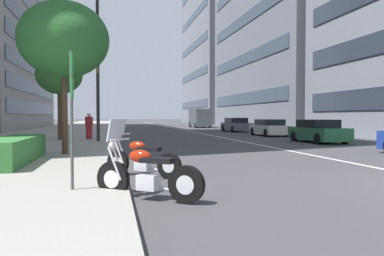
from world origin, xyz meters
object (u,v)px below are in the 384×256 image
(street_tree_mid_sidewalk, at_px, (59,75))
(parking_sign_by_curb, at_px, (72,103))
(car_mid_block_traffic, at_px, (318,132))
(delivery_van_ahead, at_px, (200,118))
(street_tree_by_lamp_post, at_px, (64,40))
(motorcycle_under_tarp, at_px, (146,175))
(car_following_behind, at_px, (236,125))
(street_lamp_with_banners, at_px, (104,52))
(motorcycle_second_in_row, at_px, (141,159))
(car_approaching_light, at_px, (269,128))
(pedestrian_on_plaza, at_px, (89,126))

(street_tree_mid_sidewalk, bearing_deg, parking_sign_by_curb, -172.03)
(car_mid_block_traffic, bearing_deg, delivery_van_ahead, 0.14)
(street_tree_by_lamp_post, bearing_deg, motorcycle_under_tarp, -163.35)
(motorcycle_under_tarp, distance_m, car_following_behind, 31.59)
(car_mid_block_traffic, bearing_deg, street_tree_by_lamp_post, 113.20)
(car_following_behind, distance_m, street_lamp_with_banners, 19.61)
(motorcycle_second_in_row, distance_m, street_tree_by_lamp_post, 6.79)
(street_tree_mid_sidewalk, bearing_deg, car_approaching_light, -74.02)
(delivery_van_ahead, xyz_separation_m, street_tree_mid_sidewalk, (-27.32, 14.77, 2.64))
(motorcycle_under_tarp, xyz_separation_m, street_lamp_with_banners, (14.93, 1.00, 4.61))
(motorcycle_second_in_row, distance_m, car_following_behind, 29.00)
(motorcycle_under_tarp, xyz_separation_m, car_approaching_light, (21.31, -11.45, 0.17))
(parking_sign_by_curb, height_order, street_tree_mid_sidewalk, street_tree_mid_sidewalk)
(car_approaching_light, distance_m, car_following_behind, 8.15)
(motorcycle_under_tarp, xyz_separation_m, motorcycle_second_in_row, (2.75, -0.11, -0.01))
(car_mid_block_traffic, height_order, street_tree_mid_sidewalk, street_tree_mid_sidewalk)
(delivery_van_ahead, height_order, street_lamp_with_banners, street_lamp_with_banners)
(street_tree_by_lamp_post, bearing_deg, pedestrian_on_plaza, -2.04)
(motorcycle_under_tarp, height_order, pedestrian_on_plaza, pedestrian_on_plaza)
(motorcycle_second_in_row, height_order, delivery_van_ahead, delivery_van_ahead)
(delivery_van_ahead, bearing_deg, car_approaching_light, -179.36)
(street_tree_by_lamp_post, bearing_deg, car_approaching_light, -45.46)
(car_mid_block_traffic, distance_m, car_approaching_light, 7.74)
(motorcycle_second_in_row, bearing_deg, motorcycle_under_tarp, 126.14)
(car_approaching_light, distance_m, delivery_van_ahead, 23.01)
(parking_sign_by_curb, bearing_deg, car_mid_block_traffic, -43.85)
(delivery_van_ahead, xyz_separation_m, pedestrian_on_plaza, (-27.16, 13.09, -0.40))
(motorcycle_under_tarp, bearing_deg, parking_sign_by_curb, 15.69)
(car_mid_block_traffic, xyz_separation_m, delivery_van_ahead, (30.73, 0.11, 0.70))
(pedestrian_on_plaza, bearing_deg, street_tree_by_lamp_post, -25.21)
(motorcycle_under_tarp, relative_size, pedestrian_on_plaza, 1.19)
(motorcycle_second_in_row, height_order, car_mid_block_traffic, motorcycle_second_in_row)
(motorcycle_second_in_row, xyz_separation_m, street_tree_by_lamp_post, (5.01, 2.43, 3.89))
(pedestrian_on_plaza, bearing_deg, street_tree_mid_sidewalk, -107.47)
(car_following_behind, bearing_deg, car_approaching_light, 178.89)
(car_mid_block_traffic, distance_m, street_tree_mid_sidewalk, 15.62)
(car_following_behind, relative_size, street_tree_mid_sidewalk, 0.89)
(motorcycle_under_tarp, height_order, car_approaching_light, motorcycle_under_tarp)
(street_tree_by_lamp_post, xyz_separation_m, pedestrian_on_plaza, (9.39, -0.33, -3.38))
(street_lamp_with_banners, bearing_deg, parking_sign_by_curb, 178.59)
(street_lamp_with_banners, height_order, street_tree_mid_sidewalk, street_lamp_with_banners)
(car_approaching_light, bearing_deg, street_lamp_with_banners, 116.90)
(parking_sign_by_curb, xyz_separation_m, street_lamp_with_banners, (14.44, -0.36, 3.27))
(car_following_behind, xyz_separation_m, street_lamp_with_banners, (-14.53, 12.41, 4.41))
(pedestrian_on_plaza, bearing_deg, car_mid_block_traffic, 51.69)
(motorcycle_under_tarp, height_order, delivery_van_ahead, delivery_van_ahead)
(delivery_van_ahead, bearing_deg, street_tree_mid_sidewalk, 151.38)
(delivery_van_ahead, distance_m, street_lamp_with_banners, 31.99)
(motorcycle_under_tarp, relative_size, car_mid_block_traffic, 0.43)
(street_tree_mid_sidewalk, bearing_deg, car_following_behind, -50.38)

